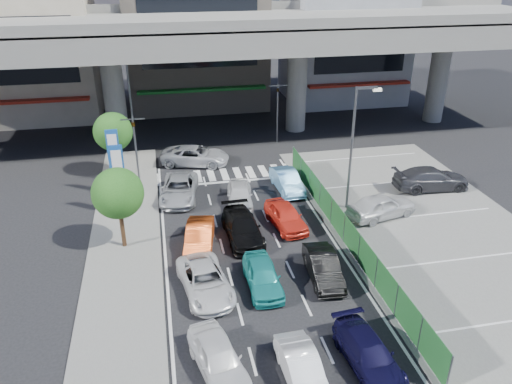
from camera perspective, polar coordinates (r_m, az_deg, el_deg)
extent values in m
plane|color=black|center=(26.32, 0.50, -9.25)|extent=(120.00, 120.00, 0.00)
cube|color=#60605D|center=(31.63, 19.65, -4.33)|extent=(12.00, 28.00, 0.06)
cube|color=#60605D|center=(29.34, -14.75, -6.02)|extent=(4.00, 30.00, 0.12)
cylinder|color=slate|center=(44.60, -15.89, 10.44)|extent=(1.80, 1.80, 8.00)
cylinder|color=slate|center=(46.19, 4.66, 11.84)|extent=(1.80, 1.80, 8.00)
cylinder|color=slate|center=(51.77, 20.08, 11.93)|extent=(1.80, 1.80, 8.00)
cube|color=slate|center=(43.71, -5.74, 17.69)|extent=(64.00, 14.00, 2.00)
cube|color=slate|center=(36.84, -4.61, 18.25)|extent=(64.00, 0.40, 0.90)
cube|color=slate|center=(50.28, -6.73, 20.20)|extent=(64.00, 0.40, 0.90)
cube|color=#9F9680|center=(54.95, -24.26, 14.67)|extent=(12.00, 10.00, 13.00)
cube|color=#A52214|center=(50.82, -24.55, 9.52)|extent=(10.80, 1.60, 0.25)
cube|color=black|center=(50.02, -25.47, 14.30)|extent=(9.60, 0.10, 5.85)
cube|color=gray|center=(54.77, -7.01, 17.68)|extent=(14.00, 10.00, 15.00)
cube|color=#167024|center=(50.68, -6.18, 11.64)|extent=(12.60, 1.60, 0.25)
cube|color=black|center=(49.71, -6.50, 17.76)|extent=(11.20, 0.10, 6.75)
cube|color=gray|center=(57.60, 9.91, 16.39)|extent=(12.00, 10.00, 12.00)
cube|color=#A52214|center=(53.59, 11.59, 12.06)|extent=(10.80, 1.60, 0.25)
cube|color=black|center=(52.92, 11.93, 16.07)|extent=(9.60, 0.10, 5.40)
cylinder|color=#595B60|center=(35.38, -13.52, 4.38)|extent=(0.14, 0.14, 5.20)
cube|color=#595B60|center=(34.60, -13.93, 8.08)|extent=(1.60, 0.08, 0.08)
imported|color=black|center=(34.69, -13.87, 7.61)|extent=(0.26, 1.24, 0.50)
cylinder|color=#595B60|center=(43.14, 2.45, 8.96)|extent=(0.14, 0.14, 5.20)
cube|color=#595B60|center=(42.50, 2.51, 12.06)|extent=(1.60, 0.08, 0.08)
imported|color=black|center=(42.58, 2.50, 11.66)|extent=(0.26, 1.24, 0.50)
cylinder|color=#595B60|center=(31.44, 10.83, 4.65)|extent=(0.16, 0.16, 8.00)
cube|color=#595B60|center=(30.51, 12.51, 11.55)|extent=(1.40, 0.15, 0.15)
cube|color=silver|center=(30.83, 13.70, 11.29)|extent=(0.50, 0.22, 0.18)
cylinder|color=#595B60|center=(40.65, -14.05, 9.21)|extent=(0.16, 0.16, 8.00)
cube|color=#595B60|center=(39.73, -13.77, 14.67)|extent=(1.40, 0.15, 0.15)
cube|color=silver|center=(39.74, -12.71, 14.56)|extent=(0.50, 0.22, 0.18)
cylinder|color=#595B60|center=(32.37, -15.09, -0.79)|extent=(0.10, 0.10, 2.20)
cube|color=#164B9C|center=(31.52, -15.52, 2.63)|extent=(0.80, 0.12, 3.00)
cube|color=white|center=(31.45, -15.53, 2.58)|extent=(0.60, 0.02, 2.40)
cylinder|color=#595B60|center=(35.12, -15.56, 1.31)|extent=(0.10, 0.10, 2.20)
cube|color=#164B9C|center=(34.33, -15.97, 4.50)|extent=(0.80, 0.12, 3.00)
cube|color=white|center=(34.27, -15.98, 4.46)|extent=(0.60, 0.02, 2.40)
cylinder|color=#382314|center=(28.77, -15.01, -4.09)|extent=(0.24, 0.24, 2.40)
sphere|color=#194313|center=(27.77, -15.52, -0.15)|extent=(2.80, 2.80, 2.80)
cylinder|color=#382314|center=(38.32, -15.64, 3.55)|extent=(0.24, 0.24, 2.40)
sphere|color=#194313|center=(37.57, -16.04, 6.65)|extent=(2.80, 2.80, 2.80)
imported|color=white|center=(20.75, -4.33, -18.37)|extent=(2.48, 4.31, 1.38)
imported|color=white|center=(20.47, 5.29, -19.48)|extent=(1.45, 3.78, 1.23)
imported|color=black|center=(21.45, 12.74, -17.57)|extent=(2.08, 4.35, 1.22)
imported|color=silver|center=(24.78, -5.82, -10.09)|extent=(2.78, 4.89, 1.29)
imported|color=teal|center=(24.95, 0.77, -9.57)|extent=(1.60, 3.95, 1.35)
imported|color=black|center=(25.82, 7.70, -8.50)|extent=(1.71, 4.13, 1.33)
imported|color=#DB4E19|center=(28.15, -6.48, -5.20)|extent=(2.16, 4.38, 1.38)
imported|color=black|center=(28.95, -1.57, -4.08)|extent=(2.12, 4.83, 1.38)
imported|color=red|center=(30.20, 3.42, -2.77)|extent=(2.21, 4.24, 1.38)
imported|color=#9EA1A5|center=(33.93, -8.77, 0.35)|extent=(3.05, 5.27, 1.38)
imported|color=silver|center=(32.80, -1.88, -0.28)|extent=(2.15, 4.23, 1.38)
imported|color=#5996C6|center=(34.76, 3.56, 1.26)|extent=(1.70, 4.27, 1.38)
imported|color=#BABCC2|center=(39.25, -6.96, 4.14)|extent=(5.70, 3.74, 1.46)
imported|color=silver|center=(32.01, 14.15, -1.54)|extent=(4.79, 2.86, 1.53)
imported|color=#323237|center=(36.82, 19.38, 1.46)|extent=(5.39, 2.41, 1.53)
cone|color=#F9420D|center=(29.99, 9.82, -3.88)|extent=(0.48, 0.48, 0.77)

